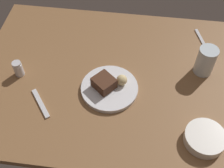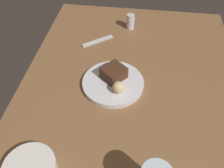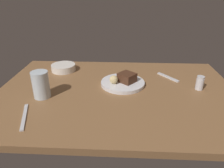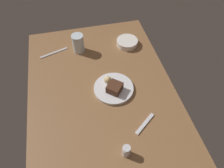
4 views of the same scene
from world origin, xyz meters
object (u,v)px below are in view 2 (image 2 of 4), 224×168
at_px(bread_roll, 118,87).
at_px(dessert_spoon, 98,41).
at_px(dessert_plate, 113,83).
at_px(chocolate_cake_slice, 114,73).
at_px(salt_shaker, 130,22).

bearing_deg(bread_roll, dessert_spoon, -157.03).
distance_m(dessert_plate, dessert_spoon, 0.28).
xyz_separation_m(dessert_plate, dessert_spoon, (-0.26, -0.10, -0.01)).
height_order(chocolate_cake_slice, bread_roll, chocolate_cake_slice).
height_order(dessert_plate, dessert_spoon, dessert_plate).
relative_size(chocolate_cake_slice, salt_shaker, 1.13).
xyz_separation_m(chocolate_cake_slice, bread_roll, (0.07, 0.03, -0.00)).
xyz_separation_m(salt_shaker, dessert_spoon, (0.13, -0.14, -0.03)).
relative_size(bread_roll, dessert_spoon, 0.29).
distance_m(salt_shaker, dessert_spoon, 0.19).
height_order(bread_roll, dessert_spoon, bread_roll).
distance_m(bread_roll, salt_shaker, 0.43).
relative_size(dessert_plate, bread_roll, 5.31).
bearing_deg(bread_roll, chocolate_cake_slice, -159.78).
relative_size(chocolate_cake_slice, dessert_spoon, 0.53).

